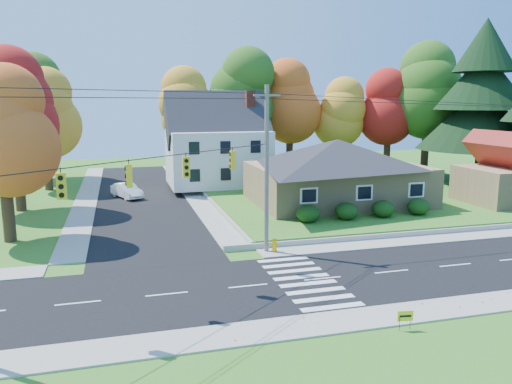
% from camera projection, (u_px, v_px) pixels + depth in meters
% --- Properties ---
extents(ground, '(120.00, 120.00, 0.00)m').
position_uv_depth(ground, '(323.00, 279.00, 25.81)').
color(ground, '#3D7923').
extents(road_main, '(90.00, 8.00, 0.02)m').
position_uv_depth(road_main, '(323.00, 279.00, 25.81)').
color(road_main, black).
rests_on(road_main, ground).
extents(road_cross, '(8.00, 44.00, 0.02)m').
position_uv_depth(road_cross, '(141.00, 196.00, 48.36)').
color(road_cross, black).
rests_on(road_cross, ground).
extents(sidewalk_north, '(90.00, 2.00, 0.08)m').
position_uv_depth(sidewalk_north, '(291.00, 251.00, 30.55)').
color(sidewalk_north, '#9C9A90').
rests_on(sidewalk_north, ground).
extents(sidewalk_south, '(90.00, 2.00, 0.08)m').
position_uv_depth(sidewalk_south, '(369.00, 318.00, 21.06)').
color(sidewalk_south, '#9C9A90').
rests_on(sidewalk_south, ground).
extents(lawn, '(30.00, 30.00, 0.50)m').
position_uv_depth(lawn, '(361.00, 192.00, 49.09)').
color(lawn, '#3D7923').
rests_on(lawn, ground).
extents(ranch_house, '(14.60, 10.60, 5.40)m').
position_uv_depth(ranch_house, '(337.00, 170.00, 42.49)').
color(ranch_house, tan).
rests_on(ranch_house, lawn).
extents(colonial_house, '(10.40, 8.40, 9.60)m').
position_uv_depth(colonial_house, '(218.00, 145.00, 51.55)').
color(colonial_house, silver).
rests_on(colonial_house, lawn).
extents(garage, '(7.30, 6.30, 4.60)m').
position_uv_depth(garage, '(508.00, 175.00, 42.43)').
color(garage, tan).
rests_on(garage, lawn).
extents(hedge_row, '(10.70, 1.70, 1.27)m').
position_uv_depth(hedge_row, '(365.00, 210.00, 36.86)').
color(hedge_row, '#163A10').
rests_on(hedge_row, lawn).
extents(traffic_infrastructure, '(38.10, 10.66, 10.00)m').
position_uv_depth(traffic_infrastructure, '(312.00, 177.00, 26.13)').
color(traffic_infrastructure, '#666059').
rests_on(traffic_infrastructure, ground).
extents(tree_lot_0, '(6.72, 6.72, 12.51)m').
position_uv_depth(tree_lot_0, '(189.00, 108.00, 56.03)').
color(tree_lot_0, '#3F2A19').
rests_on(tree_lot_0, lawn).
extents(tree_lot_1, '(7.84, 7.84, 14.60)m').
position_uv_depth(tree_lot_1, '(243.00, 96.00, 56.42)').
color(tree_lot_1, '#3F2A19').
rests_on(tree_lot_1, lawn).
extents(tree_lot_2, '(7.28, 7.28, 13.56)m').
position_uv_depth(tree_lot_2, '(290.00, 102.00, 59.06)').
color(tree_lot_2, '#3F2A19').
rests_on(tree_lot_2, lawn).
extents(tree_lot_3, '(6.16, 6.16, 11.47)m').
position_uv_depth(tree_lot_3, '(340.00, 113.00, 59.92)').
color(tree_lot_3, '#3F2A19').
rests_on(tree_lot_3, lawn).
extents(tree_lot_4, '(6.72, 6.72, 12.51)m').
position_uv_depth(tree_lot_4, '(389.00, 107.00, 60.43)').
color(tree_lot_4, '#3F2A19').
rests_on(tree_lot_4, lawn).
extents(tree_lot_5, '(8.40, 8.40, 15.64)m').
position_uv_depth(tree_lot_5, '(429.00, 91.00, 59.23)').
color(tree_lot_5, '#3F2A19').
rests_on(tree_lot_5, lawn).
extents(conifer_east_a, '(12.80, 12.80, 16.96)m').
position_uv_depth(conifer_east_a, '(482.00, 98.00, 52.06)').
color(conifer_east_a, '#3F2A19').
rests_on(conifer_east_a, lawn).
extents(tree_west_0, '(6.16, 6.16, 11.47)m').
position_uv_depth(tree_west_0, '(1.00, 132.00, 31.45)').
color(tree_west_0, '#3F2A19').
rests_on(tree_west_0, ground).
extents(tree_west_1, '(7.28, 7.28, 13.56)m').
position_uv_depth(tree_west_1, '(13.00, 109.00, 40.43)').
color(tree_west_1, '#3F2A19').
rests_on(tree_west_1, ground).
extents(tree_west_2, '(6.72, 6.72, 12.51)m').
position_uv_depth(tree_west_2, '(44.00, 114.00, 50.29)').
color(tree_west_2, '#3F2A19').
rests_on(tree_west_2, ground).
extents(tree_west_3, '(7.84, 7.84, 14.60)m').
position_uv_depth(tree_west_3, '(34.00, 101.00, 57.12)').
color(tree_west_3, '#3F2A19').
rests_on(tree_west_3, ground).
extents(white_car, '(3.07, 4.50, 1.40)m').
position_uv_depth(white_car, '(127.00, 191.00, 47.16)').
color(white_car, white).
rests_on(white_car, road_cross).
extents(fire_hydrant, '(0.50, 0.40, 0.90)m').
position_uv_depth(fire_hydrant, '(275.00, 246.00, 30.18)').
color(fire_hydrant, '#E7A500').
rests_on(fire_hydrant, ground).
extents(yard_sign, '(0.65, 0.13, 0.82)m').
position_uv_depth(yard_sign, '(405.00, 316.00, 19.93)').
color(yard_sign, black).
rests_on(yard_sign, ground).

